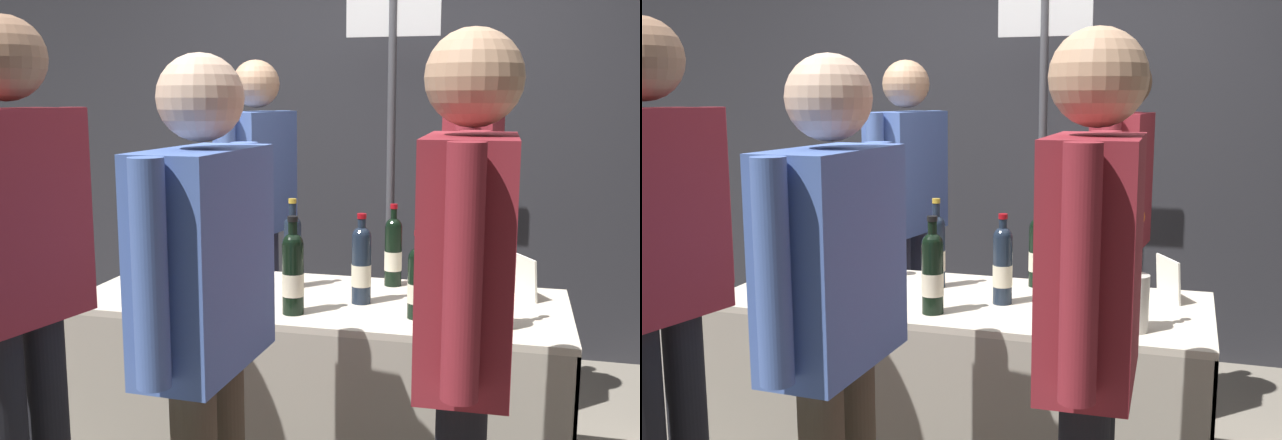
% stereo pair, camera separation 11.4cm
% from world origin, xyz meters
% --- Properties ---
extents(back_partition, '(7.93, 0.12, 3.19)m').
position_xyz_m(back_partition, '(0.00, 1.75, 1.59)').
color(back_partition, '#2D2D33').
rests_on(back_partition, ground_plane).
extents(tasting_table, '(1.83, 0.73, 0.75)m').
position_xyz_m(tasting_table, '(0.00, 0.00, 0.52)').
color(tasting_table, beige).
rests_on(tasting_table, ground_plane).
extents(featured_wine_bottle, '(0.07, 0.07, 0.34)m').
position_xyz_m(featured_wine_bottle, '(0.17, -0.03, 0.89)').
color(featured_wine_bottle, '#192333').
rests_on(featured_wine_bottle, tasting_table).
extents(display_bottle_0, '(0.07, 0.07, 0.36)m').
position_xyz_m(display_bottle_0, '(-0.15, 0.13, 0.90)').
color(display_bottle_0, '#192333').
rests_on(display_bottle_0, tasting_table).
extents(display_bottle_1, '(0.08, 0.08, 0.35)m').
position_xyz_m(display_bottle_1, '(-0.04, -0.22, 0.90)').
color(display_bottle_1, black).
rests_on(display_bottle_1, tasting_table).
extents(display_bottle_2, '(0.07, 0.07, 0.33)m').
position_xyz_m(display_bottle_2, '(0.24, 0.26, 0.89)').
color(display_bottle_2, black).
rests_on(display_bottle_2, tasting_table).
extents(display_bottle_3, '(0.07, 0.07, 0.31)m').
position_xyz_m(display_bottle_3, '(0.39, -0.17, 0.88)').
color(display_bottle_3, black).
rests_on(display_bottle_3, tasting_table).
extents(wine_glass_near_vendor, '(0.08, 0.08, 0.12)m').
position_xyz_m(wine_glass_near_vendor, '(-0.58, -0.25, 0.84)').
color(wine_glass_near_vendor, silver).
rests_on(wine_glass_near_vendor, tasting_table).
extents(wine_glass_mid, '(0.07, 0.07, 0.14)m').
position_xyz_m(wine_glass_mid, '(-0.58, 0.11, 0.85)').
color(wine_glass_mid, silver).
rests_on(wine_glass_mid, tasting_table).
extents(wine_glass_near_taster, '(0.07, 0.07, 0.15)m').
position_xyz_m(wine_glass_near_taster, '(-0.40, 0.24, 0.86)').
color(wine_glass_near_taster, silver).
rests_on(wine_glass_near_taster, tasting_table).
extents(flower_vase, '(0.10, 0.10, 0.40)m').
position_xyz_m(flower_vase, '(0.65, -0.22, 0.87)').
color(flower_vase, silver).
rests_on(flower_vase, tasting_table).
extents(brochure_stand, '(0.10, 0.17, 0.16)m').
position_xyz_m(brochure_stand, '(0.75, 0.20, 0.83)').
color(brochure_stand, silver).
rests_on(brochure_stand, tasting_table).
extents(vendor_presenter, '(0.25, 0.56, 1.68)m').
position_xyz_m(vendor_presenter, '(0.52, 0.71, 1.01)').
color(vendor_presenter, black).
rests_on(vendor_presenter, ground_plane).
extents(vendor_assistant, '(0.28, 0.63, 1.68)m').
position_xyz_m(vendor_assistant, '(-0.53, 0.79, 1.02)').
color(vendor_assistant, '#2D3347').
rests_on(vendor_assistant, ground_plane).
extents(taster_foreground_right, '(0.23, 0.63, 1.61)m').
position_xyz_m(taster_foreground_right, '(-0.07, -0.91, 0.97)').
color(taster_foreground_right, '#4C4233').
rests_on(taster_foreground_right, ground_plane).
extents(taster_foreground_left, '(0.23, 0.58, 1.66)m').
position_xyz_m(taster_foreground_left, '(0.60, -0.89, 0.99)').
color(taster_foreground_left, black).
rests_on(taster_foreground_left, ground_plane).
extents(taster_foreground_centre, '(0.29, 0.55, 1.73)m').
position_xyz_m(taster_foreground_centre, '(-0.67, -0.86, 1.04)').
color(taster_foreground_centre, black).
rests_on(taster_foreground_centre, ground_plane).
extents(booth_signpost, '(0.49, 0.04, 2.02)m').
position_xyz_m(booth_signpost, '(0.07, 1.21, 1.25)').
color(booth_signpost, '#47474C').
rests_on(booth_signpost, ground_plane).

